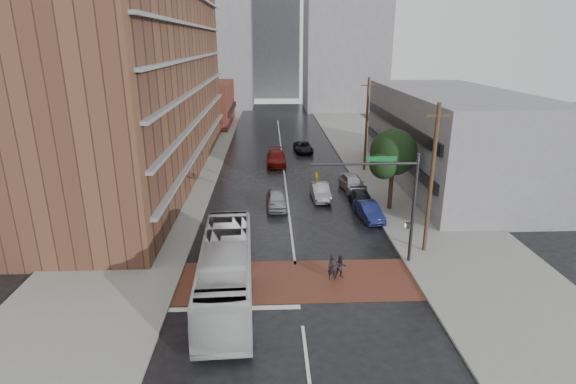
{
  "coord_description": "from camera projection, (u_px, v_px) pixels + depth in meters",
  "views": [
    {
      "loc": [
        -1.53,
        -23.07,
        13.51
      ],
      "look_at": [
        -0.28,
        6.67,
        3.5
      ],
      "focal_mm": 28.0,
      "sensor_mm": 36.0,
      "label": 1
    }
  ],
  "objects": [
    {
      "name": "car_travel_c",
      "position": [
        276.0,
        158.0,
        51.59
      ],
      "size": [
        2.2,
        5.37,
        1.56
      ],
      "primitive_type": "imported",
      "rotation": [
        0.0,
        0.0,
        0.0
      ],
      "color": "maroon",
      "rests_on": "ground"
    },
    {
      "name": "sidewalk_west",
      "position": [
        179.0,
        170.0,
        49.41
      ],
      "size": [
        9.0,
        90.0,
        0.15
      ],
      "primitive_type": "cube",
      "color": "gray",
      "rests_on": "ground"
    },
    {
      "name": "distant_tower_west",
      "position": [
        209.0,
        29.0,
        94.42
      ],
      "size": [
        18.0,
        16.0,
        32.0
      ],
      "primitive_type": "cube",
      "color": "gray",
      "rests_on": "ground"
    },
    {
      "name": "car_parked_far",
      "position": [
        352.0,
        183.0,
        42.52
      ],
      "size": [
        2.34,
        4.82,
        1.59
      ],
      "primitive_type": "imported",
      "rotation": [
        0.0,
        0.0,
        0.1
      ],
      "color": "#B9BAC1",
      "rests_on": "ground"
    },
    {
      "name": "utility_pole_near",
      "position": [
        431.0,
        179.0,
        28.71
      ],
      "size": [
        1.6,
        0.26,
        10.0
      ],
      "color": "#473321",
      "rests_on": "ground"
    },
    {
      "name": "suv_travel",
      "position": [
        303.0,
        147.0,
        57.49
      ],
      "size": [
        2.48,
        4.81,
        1.3
      ],
      "primitive_type": "imported",
      "rotation": [
        0.0,
        0.0,
        0.07
      ],
      "color": "black",
      "rests_on": "ground"
    },
    {
      "name": "distant_tower_center",
      "position": [
        274.0,
        48.0,
        112.35
      ],
      "size": [
        12.0,
        10.0,
        24.0
      ],
      "primitive_type": "cube",
      "color": "gray",
      "rests_on": "ground"
    },
    {
      "name": "transit_bus",
      "position": [
        226.0,
        270.0,
        24.59
      ],
      "size": [
        3.24,
        11.71,
        3.23
      ],
      "primitive_type": "imported",
      "rotation": [
        0.0,
        0.0,
        0.05
      ],
      "color": "#B8B8BA",
      "rests_on": "ground"
    },
    {
      "name": "car_travel_a",
      "position": [
        276.0,
        200.0,
        38.2
      ],
      "size": [
        1.83,
        4.3,
        1.45
      ],
      "primitive_type": "imported",
      "rotation": [
        0.0,
        0.0,
        0.03
      ],
      "color": "#A3A4AA",
      "rests_on": "ground"
    },
    {
      "name": "ground",
      "position": [
        298.0,
        285.0,
        26.21
      ],
      "size": [
        160.0,
        160.0,
        0.0
      ],
      "primitive_type": "plane",
      "color": "black",
      "rests_on": "ground"
    },
    {
      "name": "building_east",
      "position": [
        452.0,
        137.0,
        44.37
      ],
      "size": [
        11.0,
        26.0,
        9.0
      ],
      "primitive_type": "cube",
      "color": "gray",
      "rests_on": "ground"
    },
    {
      "name": "sidewalk_east",
      "position": [
        386.0,
        168.0,
        50.32
      ],
      "size": [
        9.0,
        90.0,
        0.15
      ],
      "primitive_type": "cube",
      "color": "gray",
      "rests_on": "ground"
    },
    {
      "name": "crosswalk",
      "position": [
        297.0,
        280.0,
        26.68
      ],
      "size": [
        14.0,
        5.0,
        0.02
      ],
      "primitive_type": "cube",
      "color": "brown",
      "rests_on": "ground"
    },
    {
      "name": "street_tree",
      "position": [
        393.0,
        155.0,
        36.44
      ],
      "size": [
        4.2,
        4.1,
        6.9
      ],
      "color": "#332319",
      "rests_on": "ground"
    },
    {
      "name": "car_travel_b",
      "position": [
        320.0,
        192.0,
        40.28
      ],
      "size": [
        1.66,
        4.3,
        1.4
      ],
      "primitive_type": "imported",
      "rotation": [
        0.0,
        0.0,
        0.04
      ],
      "color": "#A7A9AE",
      "rests_on": "ground"
    },
    {
      "name": "distant_tower_east",
      "position": [
        346.0,
        18.0,
        89.21
      ],
      "size": [
        16.0,
        14.0,
        36.0
      ],
      "primitive_type": "cube",
      "color": "gray",
      "rests_on": "ground"
    },
    {
      "name": "storefront_west",
      "position": [
        207.0,
        104.0,
        75.76
      ],
      "size": [
        8.0,
        16.0,
        7.0
      ],
      "primitive_type": "cube",
      "color": "brown",
      "rests_on": "ground"
    },
    {
      "name": "car_parked_near",
      "position": [
        369.0,
        211.0,
        35.72
      ],
      "size": [
        1.96,
        4.27,
        1.36
      ],
      "primitive_type": "imported",
      "rotation": [
        0.0,
        0.0,
        0.13
      ],
      "color": "#161C4D",
      "rests_on": "ground"
    },
    {
      "name": "pedestrian_b",
      "position": [
        341.0,
        267.0,
        26.8
      ],
      "size": [
        0.78,
        0.65,
        1.43
      ],
      "primitive_type": "imported",
      "rotation": [
        0.0,
        0.0,
        0.17
      ],
      "color": "black",
      "rests_on": "ground"
    },
    {
      "name": "utility_pole_far",
      "position": [
        367.0,
        124.0,
        47.65
      ],
      "size": [
        1.6,
        0.26,
        10.0
      ],
      "color": "#473321",
      "rests_on": "ground"
    },
    {
      "name": "pedestrian_a",
      "position": [
        333.0,
        267.0,
        26.59
      ],
      "size": [
        0.62,
        0.44,
        1.61
      ],
      "primitive_type": "imported",
      "rotation": [
        0.0,
        0.0,
        0.1
      ],
      "color": "black",
      "rests_on": "ground"
    },
    {
      "name": "car_parked_mid",
      "position": [
        362.0,
        201.0,
        38.21
      ],
      "size": [
        1.87,
        4.44,
        1.28
      ],
      "primitive_type": "imported",
      "rotation": [
        0.0,
        0.0,
        -0.02
      ],
      "color": "black",
      "rests_on": "ground"
    },
    {
      "name": "apartment_block",
      "position": [
        141.0,
        36.0,
        43.92
      ],
      "size": [
        10.0,
        44.0,
        28.0
      ],
      "primitive_type": "cube",
      "color": "brown",
      "rests_on": "ground"
    },
    {
      "name": "signal_mast",
      "position": [
        391.0,
        193.0,
        27.3
      ],
      "size": [
        6.5,
        0.3,
        7.2
      ],
      "color": "#2D2D33",
      "rests_on": "ground"
    }
  ]
}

